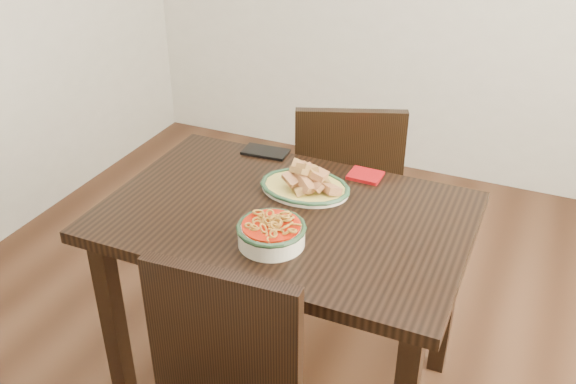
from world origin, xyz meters
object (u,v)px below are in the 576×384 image
at_px(smartphone, 266,152).
at_px(dining_table, 286,239).
at_px(fish_plate, 305,179).
at_px(chair_far, 346,187).
at_px(noodle_bowl, 271,231).

bearing_deg(smartphone, dining_table, -59.62).
bearing_deg(fish_plate, dining_table, -91.99).
bearing_deg(chair_far, dining_table, 69.99).
height_order(dining_table, noodle_bowl, noodle_bowl).
bearing_deg(chair_far, noodle_bowl, 72.27).
relative_size(noodle_bowl, smartphone, 1.23).
relative_size(dining_table, fish_plate, 3.84).
height_order(chair_far, noodle_bowl, chair_far).
height_order(chair_far, fish_plate, chair_far).
bearing_deg(chair_far, fish_plate, 70.85).
bearing_deg(dining_table, noodle_bowl, -78.82).
height_order(dining_table, chair_far, chair_far).
distance_m(chair_far, smartphone, 0.45).
bearing_deg(chair_far, smartphone, 31.91).
relative_size(fish_plate, smartphone, 1.79).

